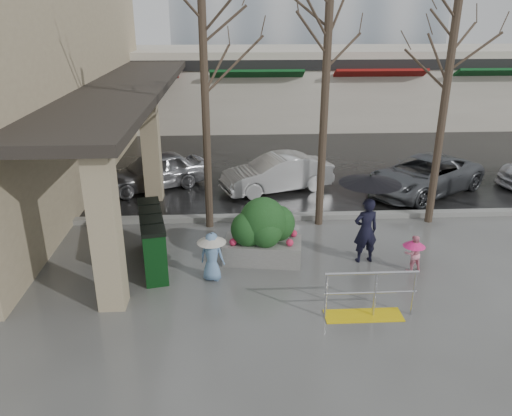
{
  "coord_description": "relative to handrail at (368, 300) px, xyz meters",
  "views": [
    {
      "loc": [
        -1.38,
        -9.79,
        5.85
      ],
      "look_at": [
        -0.76,
        1.67,
        1.3
      ],
      "focal_mm": 35.0,
      "sensor_mm": 36.0,
      "label": 1
    }
  ],
  "objects": [
    {
      "name": "woman",
      "position": [
        0.55,
        2.4,
        1.1
      ],
      "size": [
        1.48,
        1.48,
        2.28
      ],
      "rotation": [
        0.0,
        0.0,
        3.29
      ],
      "color": "black",
      "rests_on": "ground"
    },
    {
      "name": "street_asphalt",
      "position": [
        -1.36,
        23.2,
        -0.37
      ],
      "size": [
        120.0,
        36.0,
        0.01
      ],
      "primitive_type": "cube",
      "color": "black",
      "rests_on": "ground"
    },
    {
      "name": "canopy_slab",
      "position": [
        -6.16,
        9.2,
        3.25
      ],
      "size": [
        2.8,
        18.0,
        0.25
      ],
      "primitive_type": "cube",
      "color": "#2D2823",
      "rests_on": "pillar_front"
    },
    {
      "name": "pillar_back",
      "position": [
        -5.26,
        7.2,
        1.37
      ],
      "size": [
        0.55,
        0.55,
        3.5
      ],
      "primitive_type": "cube",
      "color": "tan",
      "rests_on": "ground"
    },
    {
      "name": "tree_west",
      "position": [
        -3.36,
        4.8,
        4.71
      ],
      "size": [
        3.2,
        3.2,
        6.8
      ],
      "color": "#382B21",
      "rests_on": "ground"
    },
    {
      "name": "ground",
      "position": [
        -1.36,
        1.2,
        -0.38
      ],
      "size": [
        120.0,
        120.0,
        0.0
      ],
      "primitive_type": "plane",
      "color": "#51514F",
      "rests_on": "ground"
    },
    {
      "name": "tree_mideast",
      "position": [
        3.14,
        4.8,
        4.48
      ],
      "size": [
        3.2,
        3.2,
        6.5
      ],
      "color": "#382B21",
      "rests_on": "ground"
    },
    {
      "name": "handrail",
      "position": [
        0.0,
        0.0,
        0.0
      ],
      "size": [
        1.9,
        0.5,
        1.03
      ],
      "color": "yellow",
      "rests_on": "ground"
    },
    {
      "name": "child_pink",
      "position": [
        1.59,
        1.84,
        0.16
      ],
      "size": [
        0.53,
        0.53,
        0.92
      ],
      "rotation": [
        0.0,
        0.0,
        3.28
      ],
      "color": "pink",
      "rests_on": "ground"
    },
    {
      "name": "curb",
      "position": [
        -1.36,
        5.2,
        -0.3
      ],
      "size": [
        120.0,
        0.3,
        0.15
      ],
      "primitive_type": "cube",
      "color": "gray",
      "rests_on": "ground"
    },
    {
      "name": "planter",
      "position": [
        -1.95,
        2.6,
        0.42
      ],
      "size": [
        2.03,
        1.23,
        1.66
      ],
      "rotation": [
        0.0,
        0.0,
        -0.15
      ],
      "color": "slate",
      "rests_on": "ground"
    },
    {
      "name": "near_building",
      "position": [
        -10.36,
        9.2,
        3.62
      ],
      "size": [
        6.0,
        18.0,
        8.0
      ],
      "primitive_type": "cube",
      "color": "tan",
      "rests_on": "ground"
    },
    {
      "name": "car_b",
      "position": [
        -1.13,
        7.77,
        0.25
      ],
      "size": [
        4.05,
        2.49,
        1.26
      ],
      "primitive_type": "imported",
      "rotation": [
        0.0,
        0.0,
        -1.24
      ],
      "color": "silver",
      "rests_on": "ground"
    },
    {
      "name": "tree_midwest",
      "position": [
        -0.16,
        4.8,
        4.86
      ],
      "size": [
        3.2,
        3.2,
        7.0
      ],
      "color": "#382B21",
      "rests_on": "ground"
    },
    {
      "name": "car_a",
      "position": [
        -5.43,
        8.27,
        0.25
      ],
      "size": [
        3.97,
        3.02,
        1.26
      ],
      "primitive_type": "imported",
      "rotation": [
        0.0,
        0.0,
        -1.09
      ],
      "color": "#A1A1A5",
      "rests_on": "ground"
    },
    {
      "name": "storefront_row",
      "position": [
        0.64,
        19.17,
        1.64
      ],
      "size": [
        34.0,
        6.74,
        4.0
      ],
      "color": "beige",
      "rests_on": "ground"
    },
    {
      "name": "car_c",
      "position": [
        3.84,
        7.29,
        0.25
      ],
      "size": [
        4.95,
        4.21,
        1.26
      ],
      "primitive_type": "imported",
      "rotation": [
        0.0,
        0.0,
        -1.0
      ],
      "color": "#5A5D61",
      "rests_on": "ground"
    },
    {
      "name": "pillar_front",
      "position": [
        -5.26,
        0.7,
        1.37
      ],
      "size": [
        0.55,
        0.55,
        3.5
      ],
      "primitive_type": "cube",
      "color": "tan",
      "rests_on": "ground"
    },
    {
      "name": "news_boxes",
      "position": [
        -4.66,
        2.53,
        0.3
      ],
      "size": [
        1.01,
        2.46,
        1.34
      ],
      "rotation": [
        0.0,
        0.0,
        0.2
      ],
      "color": "#0D3C14",
      "rests_on": "ground"
    },
    {
      "name": "child_blue",
      "position": [
        -3.19,
        1.69,
        0.32
      ],
      "size": [
        0.68,
        0.68,
        1.18
      ],
      "rotation": [
        0.0,
        0.0,
        2.83
      ],
      "color": "#6C93C0",
      "rests_on": "ground"
    }
  ]
}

